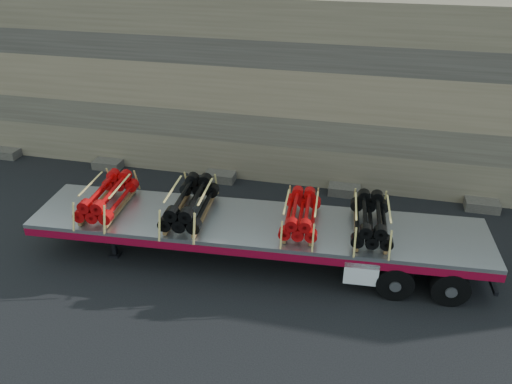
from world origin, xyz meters
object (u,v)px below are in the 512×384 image
bundle_front (107,197)px  bundle_rear (371,220)px  trailer (256,240)px  bundle_midfront (190,204)px  bundle_midrear (301,215)px

bundle_front → bundle_rear: bundle_front is taller
trailer → bundle_midfront: size_ratio=5.57×
bundle_rear → trailer: bearing=180.0°
trailer → bundle_rear: 3.53m
bundle_midrear → bundle_rear: (2.02, 0.14, 0.02)m
bundle_midfront → bundle_midrear: bearing=-0.0°
bundle_midfront → bundle_front: bearing=-180.0°
bundle_midfront → trailer: bearing=-0.0°
trailer → bundle_midfront: (-2.02, -0.14, 1.12)m
bundle_midfront → bundle_rear: size_ratio=1.09×
bundle_rear → bundle_midfront: bearing=180.0°
trailer → bundle_midrear: size_ratio=6.41×
bundle_front → bundle_midfront: (2.66, 0.18, 0.02)m
bundle_midrear → trailer: bearing=-180.0°
trailer → bundle_rear: size_ratio=6.07×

